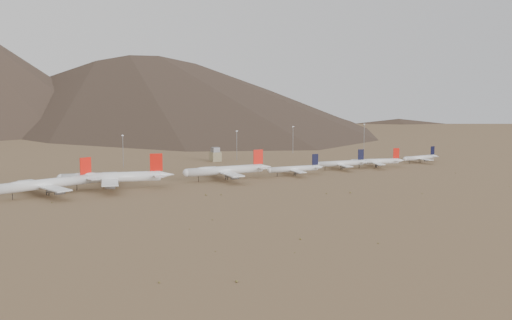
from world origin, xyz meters
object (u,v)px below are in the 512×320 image
widebody_east (225,170)px  narrowbody_a (295,169)px  widebody_west (46,184)px  widebody_centre (112,177)px  control_tower (215,155)px  narrowbody_b (342,163)px

widebody_east → narrowbody_a: widebody_east is taller
widebody_west → narrowbody_a: widebody_west is taller
widebody_centre → control_tower: size_ratio=6.01×
narrowbody_b → narrowbody_a: bearing=-161.3°
widebody_east → widebody_west: bearing=-176.5°
control_tower → widebody_east: bearing=-111.4°
widebody_west → narrowbody_a: (174.78, -3.87, -2.32)m
widebody_west → widebody_east: 120.88m
widebody_centre → control_tower: widebody_centre is taller
narrowbody_b → control_tower: bearing=134.3°
narrowbody_b → widebody_east: bearing=-169.4°
widebody_centre → narrowbody_a: (133.15, -7.71, -2.71)m
narrowbody_a → control_tower: (-16.95, 99.95, 0.45)m
widebody_centre → widebody_east: 79.28m
narrowbody_a → widebody_centre: bearing=-176.8°
widebody_centre → narrowbody_a: widebody_centre is taller
widebody_west → control_tower: bearing=16.6°
widebody_west → narrowbody_b: 222.70m
widebody_east → narrowbody_b: (101.77, 2.61, -1.97)m
narrowbody_a → narrowbody_b: size_ratio=1.00×
widebody_west → widebody_centre: 41.81m
widebody_centre → widebody_east: (79.25, -2.27, -0.70)m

